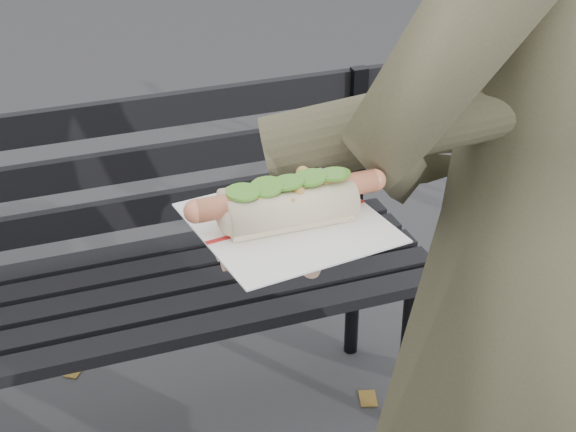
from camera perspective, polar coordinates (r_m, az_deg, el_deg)
name	(u,v)px	position (r m, az deg, el deg)	size (l,w,h in m)	color
park_bench	(111,262)	(2.13, -11.37, -2.96)	(1.50, 0.44, 0.88)	black
person	(528,273)	(1.33, 15.26, -3.55)	(0.69, 0.46, 1.90)	#484530
held_hotdog	(425,134)	(1.06, 8.85, 5.26)	(0.64, 0.32, 0.20)	#484530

